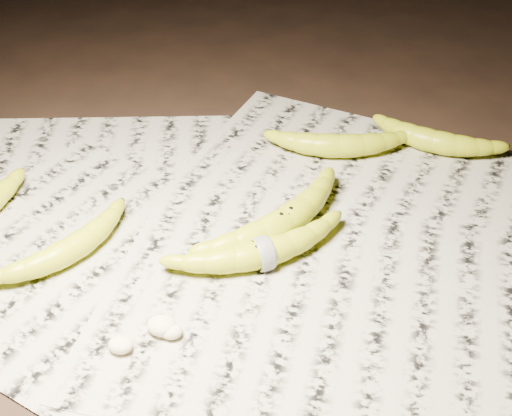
# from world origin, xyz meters

# --- Properties ---
(ground) EXTENTS (3.00, 3.00, 0.00)m
(ground) POSITION_xyz_m (0.00, 0.00, 0.00)
(ground) COLOR black
(ground) RESTS_ON ground
(newspaper_patch) EXTENTS (0.90, 0.70, 0.01)m
(newspaper_patch) POSITION_xyz_m (-0.01, 0.02, 0.00)
(newspaper_patch) COLOR #A8A390
(newspaper_patch) RESTS_ON ground
(banana_left_b) EXTENTS (0.15, 0.18, 0.03)m
(banana_left_b) POSITION_xyz_m (-0.19, -0.05, 0.03)
(banana_left_b) COLOR gold
(banana_left_b) RESTS_ON newspaper_patch
(banana_center) EXTENTS (0.19, 0.21, 0.04)m
(banana_center) POSITION_xyz_m (0.07, 0.04, 0.03)
(banana_center) COLOR gold
(banana_center) RESTS_ON newspaper_patch
(banana_taped) EXTENTS (0.21, 0.16, 0.04)m
(banana_taped) POSITION_xyz_m (0.05, -0.02, 0.03)
(banana_taped) COLOR gold
(banana_taped) RESTS_ON newspaper_patch
(banana_upper_a) EXTENTS (0.20, 0.08, 0.04)m
(banana_upper_a) POSITION_xyz_m (0.13, 0.23, 0.03)
(banana_upper_a) COLOR gold
(banana_upper_a) RESTS_ON newspaper_patch
(banana_upper_b) EXTENTS (0.18, 0.10, 0.04)m
(banana_upper_b) POSITION_xyz_m (0.27, 0.27, 0.03)
(banana_upper_b) COLOR gold
(banana_upper_b) RESTS_ON newspaper_patch
(measuring_tape) EXTENTS (0.03, 0.04, 0.05)m
(measuring_tape) POSITION_xyz_m (0.05, -0.02, 0.03)
(measuring_tape) COLOR white
(measuring_tape) RESTS_ON newspaper_patch
(flesh_chunk_a) EXTENTS (0.03, 0.03, 0.02)m
(flesh_chunk_a) POSITION_xyz_m (-0.05, -0.15, 0.02)
(flesh_chunk_a) COLOR #F4EABD
(flesh_chunk_a) RESTS_ON newspaper_patch
(flesh_chunk_b) EXTENTS (0.03, 0.02, 0.02)m
(flesh_chunk_b) POSITION_xyz_m (-0.09, -0.18, 0.02)
(flesh_chunk_b) COLOR #F4EABD
(flesh_chunk_b) RESTS_ON newspaper_patch
(flesh_chunk_c) EXTENTS (0.03, 0.02, 0.02)m
(flesh_chunk_c) POSITION_xyz_m (-0.04, -0.15, 0.02)
(flesh_chunk_c) COLOR #F4EABD
(flesh_chunk_c) RESTS_ON newspaper_patch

